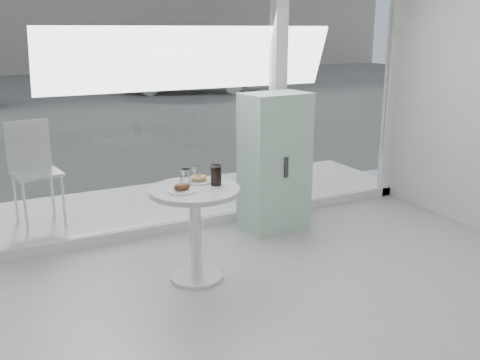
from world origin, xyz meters
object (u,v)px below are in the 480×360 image
patio_chair (34,165)px  plate_fritter (182,188)px  mint_cabinet (275,162)px  car_silver (192,70)px  water_tumbler_b (196,173)px  cola_glass (216,175)px  plate_donut (199,180)px  water_tumbler_a (185,178)px  main_table (195,215)px

patio_chair → plate_fritter: bearing=-75.0°
mint_cabinet → car_silver: (3.76, 11.59, 0.03)m
water_tumbler_b → cola_glass: cola_glass is taller
plate_donut → water_tumbler_a: 0.13m
mint_cabinet → cola_glass: mint_cabinet is taller
cola_glass → mint_cabinet: bearing=36.6°
patio_chair → car_silver: car_silver is taller
water_tumbler_b → cola_glass: bearing=-70.7°
car_silver → water_tumbler_a: 13.14m
mint_cabinet → water_tumbler_b: 1.16m
mint_cabinet → water_tumbler_a: size_ratio=10.79×
main_table → mint_cabinet: 1.37m
mint_cabinet → water_tumbler_a: (-1.18, -0.59, 0.14)m
patio_chair → water_tumbler_a: size_ratio=8.02×
patio_chair → cola_glass: 2.27m
main_table → plate_fritter: 0.27m
main_table → cola_glass: bearing=2.3°
main_table → plate_fritter: (-0.12, -0.04, 0.25)m
car_silver → water_tumbler_a: (-4.94, -12.18, 0.11)m
plate_fritter → water_tumbler_b: size_ratio=1.88×
plate_donut → cola_glass: cola_glass is taller
patio_chair → plate_fritter: (0.87, -1.98, 0.16)m
plate_fritter → plate_donut: size_ratio=0.94×
patio_chair → car_silver: size_ratio=0.23×
mint_cabinet → plate_donut: bearing=-156.3°
main_table → car_silver: 13.25m
main_table → cola_glass: 0.35m
mint_cabinet → patio_chair: mint_cabinet is taller
car_silver → plate_donut: (-4.81, -12.16, 0.07)m
mint_cabinet → plate_donut: (-1.05, -0.57, 0.10)m
plate_donut → plate_fritter: bearing=-138.6°
plate_fritter → cola_glass: 0.32m
mint_cabinet → water_tumbler_b: bearing=-159.5°
water_tumbler_a → water_tumbler_b: 0.17m
water_tumbler_b → plate_donut: bearing=-98.7°
main_table → car_silver: size_ratio=0.18×
main_table → water_tumbler_b: 0.37m
cola_glass → water_tumbler_a: bearing=149.7°
mint_cabinet → patio_chair: bearing=145.6°
main_table → plate_donut: bearing=56.3°
patio_chair → cola_glass: size_ratio=6.19×
car_silver → plate_fritter: 13.33m
patio_chair → plate_fritter: patio_chair is taller
car_silver → cola_glass: size_ratio=26.40×
water_tumbler_b → cola_glass: 0.24m
plate_donut → car_silver: bearing=68.4°
patio_chair → plate_donut: bearing=-67.5°
car_silver → cola_glass: (-4.72, -12.30, 0.13)m
plate_donut → water_tumbler_b: 0.09m
water_tumbler_a → cola_glass: size_ratio=0.77×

